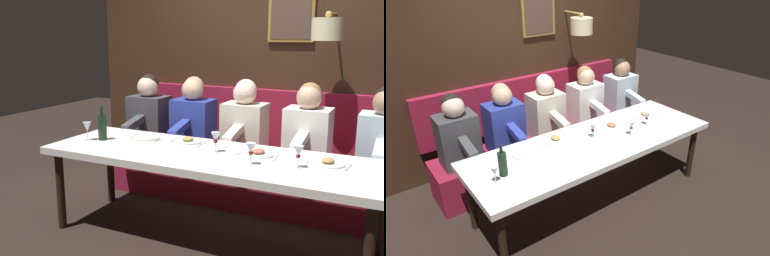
{
  "view_description": "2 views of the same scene",
  "coord_description": "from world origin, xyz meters",
  "views": [
    {
      "loc": [
        -3.06,
        -1.41,
        1.68
      ],
      "look_at": [
        0.05,
        0.18,
        0.92
      ],
      "focal_mm": 41.54,
      "sensor_mm": 36.0,
      "label": 1
    },
    {
      "loc": [
        -2.37,
        1.99,
        2.39
      ],
      "look_at": [
        0.05,
        0.18,
        0.92
      ],
      "focal_mm": 31.55,
      "sensor_mm": 36.0,
      "label": 2
    }
  ],
  "objects": [
    {
      "name": "banquette_bench",
      "position": [
        0.89,
        0.0,
        0.23
      ],
      "size": [
        0.52,
        2.89,
        0.45
      ],
      "primitive_type": "cube",
      "color": "maroon",
      "rests_on": "ground_plane"
    },
    {
      "name": "diner_middle",
      "position": [
        0.88,
        0.04,
        0.82
      ],
      "size": [
        0.6,
        0.4,
        0.79
      ],
      "color": "beige",
      "rests_on": "banquette_bench"
    },
    {
      "name": "ground_plane",
      "position": [
        0.0,
        0.0,
        0.0
      ],
      "size": [
        12.0,
        12.0,
        0.0
      ],
      "primitive_type": "plane",
      "color": "black"
    },
    {
      "name": "back_wall_panel",
      "position": [
        1.46,
        -0.01,
        1.37
      ],
      "size": [
        0.59,
        4.09,
        2.9
      ],
      "color": "#382316",
      "rests_on": "ground_plane"
    },
    {
      "name": "diner_far",
      "position": [
        0.88,
        0.59,
        0.82
      ],
      "size": [
        0.6,
        0.4,
        0.79
      ],
      "color": "#283893",
      "rests_on": "banquette_bench"
    },
    {
      "name": "wine_glass_3",
      "position": [
        -0.09,
        1.14,
        0.86
      ],
      "size": [
        0.07,
        0.07,
        0.16
      ],
      "color": "silver",
      "rests_on": "dining_table"
    },
    {
      "name": "place_setting_2",
      "position": [
        0.14,
        -0.36,
        0.75
      ],
      "size": [
        0.24,
        0.32,
        0.05
      ],
      "color": "silver",
      "rests_on": "dining_table"
    },
    {
      "name": "wine_glass_1",
      "position": [
        -0.06,
        -0.71,
        0.86
      ],
      "size": [
        0.07,
        0.07,
        0.16
      ],
      "color": "silver",
      "rests_on": "dining_table"
    },
    {
      "name": "diner_near",
      "position": [
        0.88,
        -0.57,
        0.82
      ],
      "size": [
        0.6,
        0.4,
        0.79
      ],
      "color": "white",
      "rests_on": "banquette_bench"
    },
    {
      "name": "wine_glass_2",
      "position": [
        0.06,
        -0.03,
        0.86
      ],
      "size": [
        0.07,
        0.07,
        0.16
      ],
      "color": "silver",
      "rests_on": "dining_table"
    },
    {
      "name": "diner_nearest",
      "position": [
        0.88,
        -1.2,
        0.82
      ],
      "size": [
        0.6,
        0.4,
        0.79
      ],
      "color": "silver",
      "rests_on": "banquette_bench"
    },
    {
      "name": "diner_farthest",
      "position": [
        0.88,
        1.12,
        0.82
      ],
      "size": [
        0.6,
        0.4,
        0.79
      ],
      "color": "#3D3D42",
      "rests_on": "banquette_bench"
    },
    {
      "name": "wine_bottle",
      "position": [
        -0.01,
        1.03,
        0.86
      ],
      "size": [
        0.08,
        0.08,
        0.3
      ],
      "color": "black",
      "rests_on": "dining_table"
    },
    {
      "name": "place_setting_0",
      "position": [
        0.12,
        -0.89,
        0.75
      ],
      "size": [
        0.24,
        0.32,
        0.05
      ],
      "color": "white",
      "rests_on": "dining_table"
    },
    {
      "name": "place_setting_1",
      "position": [
        0.25,
        0.32,
        0.75
      ],
      "size": [
        0.24,
        0.32,
        0.05
      ],
      "color": "silver",
      "rests_on": "dining_table"
    },
    {
      "name": "place_setting_3",
      "position": [
        0.19,
        0.71,
        0.75
      ],
      "size": [
        0.24,
        0.32,
        0.01
      ],
      "color": "silver",
      "rests_on": "dining_table"
    },
    {
      "name": "wine_glass_0",
      "position": [
        -0.13,
        -0.39,
        0.86
      ],
      "size": [
        0.07,
        0.07,
        0.16
      ],
      "color": "silver",
      "rests_on": "dining_table"
    },
    {
      "name": "dining_table",
      "position": [
        0.0,
        0.0,
        0.68
      ],
      "size": [
        0.9,
        2.69,
        0.74
      ],
      "color": "silver",
      "rests_on": "ground_plane"
    }
  ]
}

